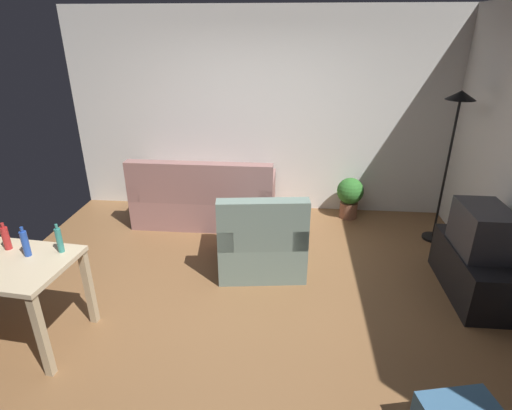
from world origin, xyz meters
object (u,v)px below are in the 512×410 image
object	(u,v)px
potted_plant	(350,195)
tv	(482,230)
bottle_tall	(59,240)
couch	(205,200)
armchair	(261,241)
bottle_red	(6,238)
torchiere_lamp	(455,127)
tv_stand	(471,271)
bottle_blue	(25,243)

from	to	relation	value
potted_plant	tv	bearing A→B (deg)	-59.06
potted_plant	bottle_tall	size ratio (longest dim) A/B	2.29
tv	couch	bearing A→B (deg)	65.42
armchair	bottle_tall	distance (m)	1.98
potted_plant	armchair	distance (m)	1.78
armchair	bottle_tall	world-z (taller)	bottle_tall
bottle_red	couch	bearing A→B (deg)	62.01
armchair	torchiere_lamp	bearing A→B (deg)	-165.09
bottle_red	torchiere_lamp	bearing A→B (deg)	25.54
torchiere_lamp	bottle_tall	size ratio (longest dim) A/B	7.29
bottle_red	potted_plant	bearing A→B (deg)	38.81
tv	armchair	world-z (taller)	same
bottle_red	bottle_tall	distance (m)	0.46
tv	bottle_red	distance (m)	4.19
couch	torchiere_lamp	xyz separation A→B (m)	(2.94, -0.23, 1.11)
bottle_red	armchair	bearing A→B (deg)	28.86
bottle_tall	torchiere_lamp	bearing A→B (deg)	28.35
couch	armchair	xyz separation A→B (m)	(0.84, -1.08, 0.01)
torchiere_lamp	bottle_tall	distance (m)	4.17
tv_stand	torchiere_lamp	bearing A→B (deg)	0.00
torchiere_lamp	bottle_tall	world-z (taller)	torchiere_lamp
couch	tv_stand	xyz separation A→B (m)	(2.94, -1.34, -0.07)
armchair	bottle_tall	bearing A→B (deg)	28.43
couch	tv	size ratio (longest dim) A/B	3.05
couch	bottle_red	xyz separation A→B (m)	(-1.16, -2.19, 0.56)
couch	bottle_blue	distance (m)	2.52
armchair	bottle_tall	xyz separation A→B (m)	(-1.54, -1.11, 0.55)
bottle_blue	bottle_tall	distance (m)	0.25
torchiere_lamp	armchair	size ratio (longest dim) A/B	1.81
tv_stand	bottle_red	xyz separation A→B (m)	(-4.10, -0.84, 0.62)
couch	bottle_blue	xyz separation A→B (m)	(-0.94, -2.27, 0.56)
tv_stand	armchair	size ratio (longest dim) A/B	1.10
tv_stand	torchiere_lamp	xyz separation A→B (m)	(0.00, 1.12, 1.17)
potted_plant	tv_stand	bearing A→B (deg)	-59.15
bottle_tall	bottle_blue	bearing A→B (deg)	-161.03
tv	bottle_tall	bearing A→B (deg)	103.09
tv	bottle_tall	size ratio (longest dim) A/B	2.42
couch	tv	distance (m)	3.26
armchair	bottle_blue	xyz separation A→B (m)	(-1.78, -1.19, 0.55)
bottle_blue	bottle_tall	size ratio (longest dim) A/B	1.02
tv_stand	torchiere_lamp	distance (m)	1.62
torchiere_lamp	bottle_red	bearing A→B (deg)	-154.46
couch	tv	xyz separation A→B (m)	(2.94, -1.34, 0.39)
bottle_red	bottle_tall	world-z (taller)	bottle_tall
torchiere_lamp	tv_stand	bearing A→B (deg)	-90.00
bottle_blue	tv	bearing A→B (deg)	13.46
couch	tv_stand	distance (m)	3.23
armchair	tv_stand	bearing A→B (deg)	165.58
tv_stand	bottle_blue	size ratio (longest dim) A/B	4.34
torchiere_lamp	bottle_red	world-z (taller)	torchiere_lamp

